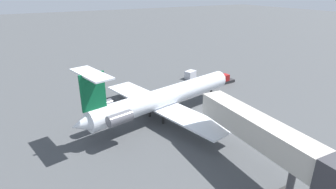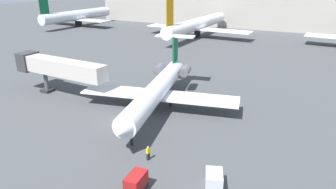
# 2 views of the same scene
# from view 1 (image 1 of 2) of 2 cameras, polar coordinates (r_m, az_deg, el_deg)

# --- Properties ---
(ground_plane) EXTENTS (400.00, 400.00, 0.10)m
(ground_plane) POSITION_cam_1_polar(r_m,az_deg,el_deg) (43.76, 7.89, -4.02)
(ground_plane) COLOR #424447
(regional_jet) EXTENTS (24.46, 29.26, 9.33)m
(regional_jet) POSITION_cam_1_polar(r_m,az_deg,el_deg) (40.80, -1.23, -0.65)
(regional_jet) COLOR silver
(regional_jet) RESTS_ON ground_plane
(jet_bridge) EXTENTS (18.31, 3.77, 6.60)m
(jet_bridge) POSITION_cam_1_polar(r_m,az_deg,el_deg) (28.84, 20.89, -8.67)
(jet_bridge) COLOR #B7B2A8
(jet_bridge) RESTS_ON ground_plane
(ground_crew_marshaller) EXTENTS (0.35, 0.45, 1.69)m
(ground_crew_marshaller) POSITION_cam_1_polar(r_m,az_deg,el_deg) (52.88, 8.30, 1.65)
(ground_crew_marshaller) COLOR black
(ground_crew_marshaller) RESTS_ON ground_plane
(baggage_tug_lead) EXTENTS (1.63, 4.08, 1.90)m
(baggage_tug_lead) POSITION_cam_1_polar(r_m,az_deg,el_deg) (57.50, 11.64, 3.06)
(baggage_tug_lead) COLOR #262628
(baggage_tug_lead) RESTS_ON ground_plane
(cargo_container_uld) EXTENTS (2.28, 2.71, 1.67)m
(cargo_container_uld) POSITION_cam_1_polar(r_m,az_deg,el_deg) (59.73, 4.69, 4.15)
(cargo_container_uld) COLOR silver
(cargo_container_uld) RESTS_ON ground_plane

